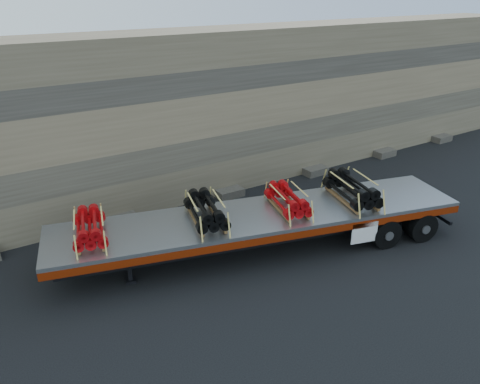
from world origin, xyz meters
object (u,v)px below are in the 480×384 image
object	(u,v)px
trailer	(261,232)
bundle_midrear	(288,200)
bundle_midfront	(206,211)
bundle_rear	(352,190)
bundle_front	(90,228)

from	to	relation	value
trailer	bundle_midrear	xyz separation A→B (m)	(0.95, -0.25, 1.08)
bundle_midfront	bundle_rear	bearing A→B (deg)	-0.00
bundle_midrear	bundle_rear	size ratio (longest dim) A/B	0.86
trailer	bundle_midrear	size ratio (longest dim) A/B	7.10
bundle_front	bundle_midrear	distance (m)	6.66
trailer	bundle_midfront	xyz separation A→B (m)	(-1.90, 0.50, 1.10)
bundle_midfront	bundle_rear	size ratio (longest dim) A/B	0.91
trailer	bundle_rear	bearing A→B (deg)	0.00
bundle_front	bundle_midfront	size ratio (longest dim) A/B	0.92
bundle_midfront	bundle_midrear	world-z (taller)	bundle_midfront
trailer	bundle_midfront	world-z (taller)	bundle_midfront
bundle_rear	trailer	bearing A→B (deg)	-180.00
trailer	bundle_front	distance (m)	5.78
trailer	bundle_midrear	bearing A→B (deg)	0.00
trailer	bundle_front	world-z (taller)	bundle_front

